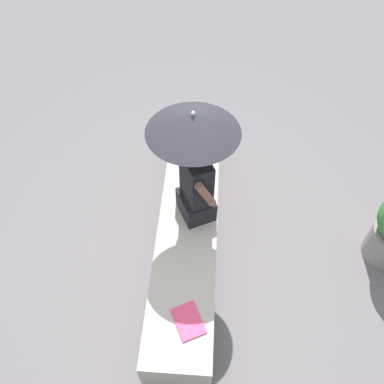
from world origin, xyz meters
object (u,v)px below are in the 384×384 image
at_px(magazine, 188,321).
at_px(person_seated, 196,185).
at_px(parasol, 193,123).
at_px(handbag_black, 197,167).

bearing_deg(magazine, person_seated, 154.32).
bearing_deg(magazine, parasol, 155.98).
bearing_deg(person_seated, magazine, 0.21).
bearing_deg(handbag_black, person_seated, 1.94).
bearing_deg(parasol, handbag_black, 176.93).
xyz_separation_m(parasol, handbag_black, (-0.35, 0.02, -0.87)).
distance_m(parasol, magazine, 1.53).
relative_size(person_seated, magazine, 3.21).
distance_m(person_seated, handbag_black, 0.48).
bearing_deg(magazine, handbag_black, 154.81).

